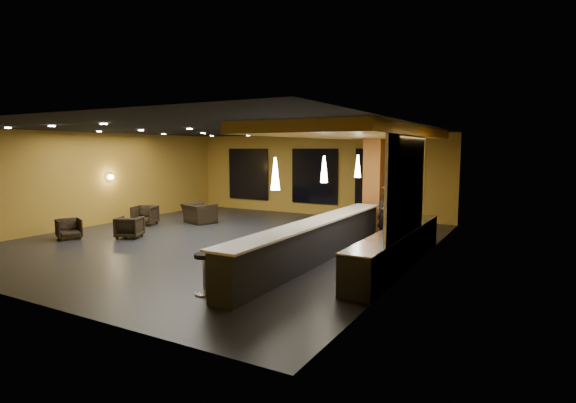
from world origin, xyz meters
The scene contains 34 objects.
floor centered at (0.00, 0.00, -0.05)m, with size 12.00×13.00×0.10m, color black.
ceiling centered at (0.00, 0.00, 3.55)m, with size 12.00×13.00×0.10m, color black.
wall_back centered at (0.00, 6.55, 1.75)m, with size 12.00×0.10×3.50m, color olive.
wall_front centered at (0.00, -6.55, 1.75)m, with size 12.00×0.10×3.50m, color olive.
wall_left centered at (-6.05, 0.00, 1.75)m, with size 0.10×13.00×3.50m, color olive.
wall_right centered at (6.05, 0.00, 1.75)m, with size 0.10×13.00×3.50m, color olive.
wood_soffit centered at (4.00, 1.00, 3.36)m, with size 3.60×8.00×0.28m, color olive.
window_left centered at (-3.50, 6.44, 1.70)m, with size 2.20×0.06×2.40m, color black.
window_center centered at (0.00, 6.44, 1.70)m, with size 2.20×0.06×2.40m, color black.
window_right centered at (3.00, 6.44, 1.70)m, with size 2.20×0.06×2.40m, color black.
tile_backsplash centered at (5.96, -1.00, 2.00)m, with size 0.06×3.20×2.40m, color white.
bar_counter centered at (3.65, -1.00, 0.50)m, with size 0.60×8.00×1.00m, color black.
bar_top centered at (3.65, -1.00, 1.02)m, with size 0.78×8.10×0.05m, color white.
prep_counter centered at (5.65, -0.50, 0.43)m, with size 0.70×6.00×0.86m, color black.
prep_top centered at (5.65, -0.50, 0.89)m, with size 0.72×6.00×0.03m, color silver.
wall_shelf_lower centered at (5.82, -1.20, 1.60)m, with size 0.30×1.50×0.03m, color silver.
wall_shelf_upper centered at (5.82, -1.20, 2.05)m, with size 0.30×1.50×0.03m, color silver.
column centered at (3.65, 3.60, 1.75)m, with size 0.60×0.60×3.50m, color #945421.
wall_sconce centered at (-5.88, 0.50, 1.80)m, with size 0.22×0.22×0.22m, color #FFE5B2.
pendant_0 centered at (3.65, -3.00, 2.35)m, with size 0.20×0.20×0.70m, color white.
pendant_1 centered at (3.65, -0.50, 2.35)m, with size 0.20×0.20×0.70m, color white.
pendant_2 centered at (3.65, 2.00, 2.35)m, with size 0.20×0.20×0.70m, color white.
staff_a centered at (4.64, 1.96, 0.82)m, with size 0.60×0.39×1.63m, color black.
staff_b centered at (4.57, 2.60, 0.88)m, with size 0.86×0.67×1.76m, color black.
staff_c centered at (5.25, 2.16, 0.75)m, with size 0.73×0.48×1.50m, color black.
armchair_a centered at (-4.52, -2.31, 0.33)m, with size 0.70×0.72×0.66m, color black.
armchair_b centered at (-2.96, -1.22, 0.35)m, with size 0.75×0.77×0.70m, color black.
armchair_c centered at (-4.43, 0.81, 0.37)m, with size 0.79×0.82×0.74m, color black.
armchair_d centered at (-2.94, 2.19, 0.38)m, with size 1.17×1.03×0.76m, color black.
bar_stool_0 centered at (2.91, -4.51, 0.53)m, with size 0.42×0.42×0.83m.
bar_stool_1 centered at (2.99, -2.73, 0.54)m, with size 0.43×0.43×0.84m.
bar_stool_2 centered at (2.92, -0.90, 0.50)m, with size 0.39×0.39×0.78m.
bar_stool_3 centered at (3.00, 0.74, 0.48)m, with size 0.38×0.38×0.75m.
bar_stool_4 centered at (2.80, 2.33, 0.52)m, with size 0.41×0.41×0.81m.
Camera 1 is at (8.60, -11.27, 2.88)m, focal length 28.00 mm.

